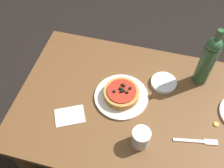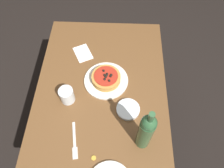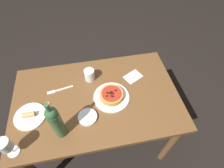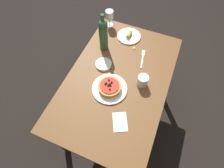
{
  "view_description": "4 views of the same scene",
  "coord_description": "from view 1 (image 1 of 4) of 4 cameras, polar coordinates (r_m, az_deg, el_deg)",
  "views": [
    {
      "loc": [
        -0.02,
        0.67,
        1.83
      ],
      "look_at": [
        0.17,
        -0.07,
        0.78
      ],
      "focal_mm": 42.0,
      "sensor_mm": 36.0,
      "label": 1
    },
    {
      "loc": [
        -0.6,
        -0.09,
        1.85
      ],
      "look_at": [
        0.06,
        -0.06,
        0.79
      ],
      "focal_mm": 35.0,
      "sensor_mm": 36.0,
      "label": 2
    },
    {
      "loc": [
        -0.02,
        -0.73,
        1.82
      ],
      "look_at": [
        0.12,
        0.02,
        0.84
      ],
      "focal_mm": 28.0,
      "sensor_mm": 36.0,
      "label": 3
    },
    {
      "loc": [
        0.69,
        0.23,
        1.9
      ],
      "look_at": [
        0.08,
        -0.02,
        0.79
      ],
      "focal_mm": 28.0,
      "sensor_mm": 36.0,
      "label": 4
    }
  ],
  "objects": [
    {
      "name": "water_cup",
      "position": [
        1.14,
        6.29,
        -11.58
      ],
      "size": [
        0.08,
        0.08,
        0.09
      ],
      "color": "silver",
      "rests_on": "dining_table"
    },
    {
      "name": "pizza",
      "position": [
        1.26,
        2.09,
        -2.02
      ],
      "size": [
        0.17,
        0.17,
        0.06
      ],
      "color": "#BC843D",
      "rests_on": "dinner_plate"
    },
    {
      "name": "fork",
      "position": [
        1.24,
        18.32,
        -11.75
      ],
      "size": [
        0.2,
        0.05,
        0.0
      ],
      "rotation": [
        0.0,
        0.0,
        -2.96
      ],
      "color": "beige",
      "rests_on": "dining_table"
    },
    {
      "name": "ground_plane",
      "position": [
        1.95,
        4.44,
        -16.25
      ],
      "size": [
        14.0,
        14.0,
        0.0
      ],
      "primitive_type": "plane",
      "color": "black"
    },
    {
      "name": "dining_table",
      "position": [
        1.36,
        6.15,
        -7.15
      ],
      "size": [
        1.22,
        0.77,
        0.75
      ],
      "color": "brown",
      "rests_on": "ground_plane"
    },
    {
      "name": "bottle_cap",
      "position": [
        1.3,
        21.75,
        -8.16
      ],
      "size": [
        0.02,
        0.02,
        0.01
      ],
      "color": "gold",
      "rests_on": "dining_table"
    },
    {
      "name": "paper_napkin",
      "position": [
        1.25,
        -9.18,
        -6.86
      ],
      "size": [
        0.16,
        0.15,
        0.0
      ],
      "color": "white",
      "rests_on": "dining_table"
    },
    {
      "name": "wine_bottle",
      "position": [
        1.31,
        20.1,
        4.87
      ],
      "size": [
        0.07,
        0.07,
        0.34
      ],
      "color": "#2D5633",
      "rests_on": "dining_table"
    },
    {
      "name": "side_bowl",
      "position": [
        1.35,
        11.17,
        0.25
      ],
      "size": [
        0.13,
        0.13,
        0.02
      ],
      "color": "silver",
      "rests_on": "dining_table"
    },
    {
      "name": "dinner_plate",
      "position": [
        1.29,
        2.04,
        -2.72
      ],
      "size": [
        0.26,
        0.26,
        0.01
      ],
      "color": "silver",
      "rests_on": "dining_table"
    }
  ]
}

